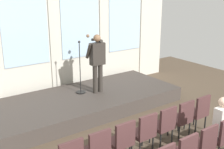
% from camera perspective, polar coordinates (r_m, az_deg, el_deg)
% --- Properties ---
extents(rear_partition, '(9.10, 0.14, 3.69)m').
position_cam_1_polar(rear_partition, '(9.27, -10.97, 7.14)').
color(rear_partition, beige).
rests_on(rear_partition, ground).
extents(stage_platform, '(5.94, 2.34, 0.41)m').
position_cam_1_polar(stage_platform, '(8.47, -6.42, -5.62)').
color(stage_platform, '#3F3833').
rests_on(stage_platform, ground).
extents(speaker, '(0.51, 0.69, 1.72)m').
position_cam_1_polar(speaker, '(8.41, -2.93, 3.00)').
color(speaker, '#332D28').
rests_on(speaker, stage_platform).
extents(mic_stand, '(0.28, 0.28, 1.56)m').
position_cam_1_polar(mic_stand, '(8.57, -6.18, -1.44)').
color(mic_stand, black).
rests_on(mic_stand, stage_platform).
extents(chair_r0_c1, '(0.46, 0.44, 0.94)m').
position_cam_1_polar(chair_r0_c1, '(5.64, -2.97, -14.26)').
color(chair_r0_c1, black).
rests_on(chair_r0_c1, ground).
extents(chair_r0_c2, '(0.46, 0.44, 0.94)m').
position_cam_1_polar(chair_r0_c2, '(5.93, 1.93, -12.54)').
color(chair_r0_c2, black).
rests_on(chair_r0_c2, ground).
extents(chair_r0_c3, '(0.46, 0.44, 0.94)m').
position_cam_1_polar(chair_r0_c3, '(6.26, 6.29, -10.92)').
color(chair_r0_c3, black).
rests_on(chair_r0_c3, ground).
extents(chair_r0_c4, '(0.46, 0.44, 0.94)m').
position_cam_1_polar(chair_r0_c4, '(6.63, 10.15, -9.42)').
color(chair_r0_c4, black).
rests_on(chair_r0_c4, ground).
extents(chair_r0_c5, '(0.46, 0.44, 0.94)m').
position_cam_1_polar(chair_r0_c5, '(7.03, 13.55, -8.05)').
color(chair_r0_c5, black).
rests_on(chair_r0_c5, ground).
extents(chair_r0_c6, '(0.46, 0.44, 0.94)m').
position_cam_1_polar(chair_r0_c6, '(7.45, 16.57, -6.81)').
color(chair_r0_c6, black).
rests_on(chair_r0_c6, ground).
extents(chair_r1_c4, '(0.46, 0.44, 0.94)m').
position_cam_1_polar(chair_r1_c4, '(6.04, 17.40, -12.80)').
color(chair_r1_c4, black).
rests_on(chair_r1_c4, ground).
extents(chair_r1_c5, '(0.46, 0.44, 0.94)m').
position_cam_1_polar(chair_r1_c5, '(6.48, 20.64, -11.02)').
color(chair_r1_c5, black).
rests_on(chair_r1_c5, ground).
extents(audience_r1_c5, '(0.36, 0.39, 1.35)m').
position_cam_1_polar(audience_r1_c5, '(6.42, 20.25, -9.11)').
color(audience_r1_c5, '#2D2D33').
rests_on(audience_r1_c5, ground).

